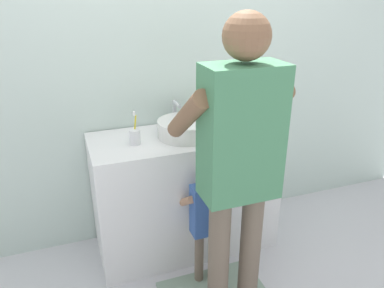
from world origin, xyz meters
TOP-DOWN VIEW (x-y plane):
  - ground_plane at (0.00, 0.00)m, footprint 14.00×14.00m
  - back_wall at (0.00, 0.62)m, footprint 4.40×0.08m
  - vanity_cabinet at (0.00, 0.30)m, footprint 1.24×0.54m
  - sink_basin at (0.00, 0.28)m, footprint 0.36×0.36m
  - faucet at (0.00, 0.50)m, footprint 0.18×0.14m
  - toothbrush_cup at (-0.34, 0.26)m, footprint 0.07×0.07m
  - soap_bottle at (0.28, 0.38)m, footprint 0.06×0.06m
  - child_toddler at (0.00, -0.10)m, footprint 0.25×0.25m
  - adult_parent at (0.07, -0.35)m, footprint 0.52×0.55m

SIDE VIEW (x-z plane):
  - ground_plane at x=0.00m, z-range 0.00..0.00m
  - vanity_cabinet at x=0.00m, z-range 0.00..0.86m
  - child_toddler at x=0.00m, z-range 0.08..0.90m
  - toothbrush_cup at x=-0.34m, z-range 0.81..1.02m
  - sink_basin at x=0.00m, z-range 0.87..0.98m
  - soap_bottle at x=0.28m, z-range 0.85..1.01m
  - faucet at x=0.00m, z-range 0.86..1.04m
  - adult_parent at x=0.07m, z-range 0.17..1.85m
  - back_wall at x=0.00m, z-range 0.00..2.70m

